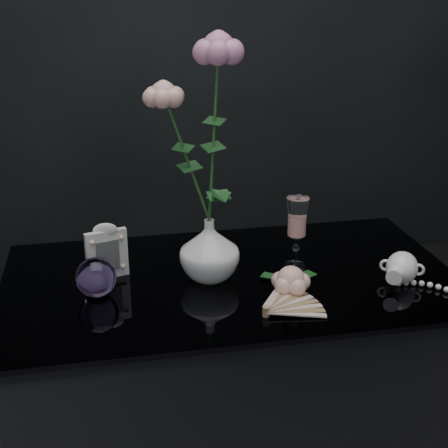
{
  "coord_description": "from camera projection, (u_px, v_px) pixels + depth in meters",
  "views": [
    {
      "loc": [
        -0.27,
        -1.23,
        1.41
      ],
      "look_at": [
        -0.03,
        -0.02,
        0.92
      ],
      "focal_mm": 50.0,
      "sensor_mm": 36.0,
      "label": 1
    }
  ],
  "objects": [
    {
      "name": "roses",
      "position": [
        201.0,
        130.0,
        1.31
      ],
      "size": [
        0.2,
        0.12,
        0.46
      ],
      "color": "#E7A695",
      "rests_on": "vase"
    },
    {
      "name": "pearl_jar",
      "position": [
        402.0,
        266.0,
        1.42
      ],
      "size": [
        0.34,
        0.35,
        0.07
      ],
      "primitive_type": null,
      "rotation": [
        0.0,
        0.0,
        -0.52
      ],
      "color": "white",
      "rests_on": "table"
    },
    {
      "name": "vase",
      "position": [
        209.0,
        249.0,
        1.42
      ],
      "size": [
        0.17,
        0.17,
        0.14
      ],
      "primitive_type": "imported",
      "rotation": [
        0.0,
        0.0,
        0.23
      ],
      "color": "white",
      "rests_on": "table"
    },
    {
      "name": "wine_glass",
      "position": [
        297.0,
        233.0,
        1.47
      ],
      "size": [
        0.06,
        0.06,
        0.18
      ],
      "primitive_type": null,
      "rotation": [
        0.0,
        0.0,
        -0.06
      ],
      "color": "white",
      "rests_on": "table"
    },
    {
      "name": "table",
      "position": [
        230.0,
        410.0,
        1.59
      ],
      "size": [
        1.05,
        0.58,
        0.76
      ],
      "color": "black",
      "rests_on": "ground"
    },
    {
      "name": "loose_rose",
      "position": [
        291.0,
        280.0,
        1.36
      ],
      "size": [
        0.15,
        0.19,
        0.06
      ],
      "primitive_type": null,
      "rotation": [
        0.0,
        0.0,
        -0.02
      ],
      "color": "#FFBAA4",
      "rests_on": "table"
    },
    {
      "name": "paperweight",
      "position": [
        96.0,
        277.0,
        1.35
      ],
      "size": [
        0.1,
        0.1,
        0.09
      ],
      "primitive_type": null,
      "rotation": [
        0.0,
        0.0,
        -0.1
      ],
      "color": "#9677C1",
      "rests_on": "table"
    },
    {
      "name": "paper_fan",
      "position": [
        266.0,
        311.0,
        1.28
      ],
      "size": [
        0.28,
        0.24,
        0.03
      ],
      "primitive_type": null,
      "rotation": [
        0.0,
        0.0,
        0.2
      ],
      "color": "beige",
      "rests_on": "table"
    },
    {
      "name": "picture_frame",
      "position": [
        107.0,
        251.0,
        1.43
      ],
      "size": [
        0.12,
        0.1,
        0.14
      ],
      "primitive_type": null,
      "rotation": [
        0.0,
        0.0,
        0.27
      ],
      "color": "white",
      "rests_on": "table"
    }
  ]
}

